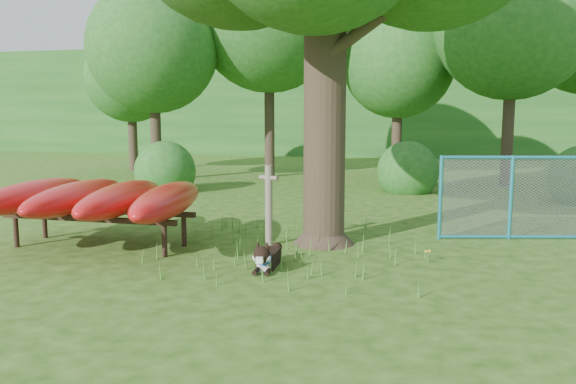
# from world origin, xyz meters

# --- Properties ---
(ground) EXTENTS (80.00, 80.00, 0.00)m
(ground) POSITION_xyz_m (0.00, 0.00, 0.00)
(ground) COLOR #254A0E
(ground) RESTS_ON ground
(wooden_post) EXTENTS (0.38, 0.21, 1.41)m
(wooden_post) POSITION_xyz_m (-0.23, 1.55, 0.74)
(wooden_post) COLOR #6C6351
(wooden_post) RESTS_ON ground
(kayak_rack) EXTENTS (3.67, 3.31, 1.12)m
(kayak_rack) POSITION_xyz_m (-3.04, 0.76, 0.85)
(kayak_rack) COLOR black
(kayak_rack) RESTS_ON ground
(husky_dog) EXTENTS (0.29, 1.09, 0.48)m
(husky_dog) POSITION_xyz_m (0.15, 0.04, 0.17)
(husky_dog) COLOR black
(husky_dog) RESTS_ON ground
(fence_section) EXTENTS (2.59, 0.64, 2.57)m
(fence_section) POSITION_xyz_m (3.96, 2.99, 0.77)
(fence_section) COLOR teal
(fence_section) RESTS_ON ground
(wildflower_clump) EXTENTS (0.10, 0.09, 0.21)m
(wildflower_clump) POSITION_xyz_m (2.48, 0.95, 0.17)
(wildflower_clump) COLOR #48832A
(wildflower_clump) RESTS_ON ground
(bg_tree_a) EXTENTS (4.40, 4.40, 6.70)m
(bg_tree_a) POSITION_xyz_m (-6.50, 10.00, 4.48)
(bg_tree_a) COLOR #31251B
(bg_tree_a) RESTS_ON ground
(bg_tree_b) EXTENTS (5.20, 5.20, 8.22)m
(bg_tree_b) POSITION_xyz_m (-3.00, 12.00, 5.61)
(bg_tree_b) COLOR #31251B
(bg_tree_b) RESTS_ON ground
(bg_tree_c) EXTENTS (4.00, 4.00, 6.12)m
(bg_tree_c) POSITION_xyz_m (1.50, 13.00, 4.11)
(bg_tree_c) COLOR #31251B
(bg_tree_c) RESTS_ON ground
(bg_tree_d) EXTENTS (4.80, 4.80, 7.50)m
(bg_tree_d) POSITION_xyz_m (5.00, 11.00, 5.08)
(bg_tree_d) COLOR #31251B
(bg_tree_d) RESTS_ON ground
(bg_tree_f) EXTENTS (3.60, 3.60, 5.55)m
(bg_tree_f) POSITION_xyz_m (-9.00, 13.00, 3.73)
(bg_tree_f) COLOR #31251B
(bg_tree_f) RESTS_ON ground
(shrub_left) EXTENTS (1.80, 1.80, 1.80)m
(shrub_left) POSITION_xyz_m (-5.00, 7.50, 0.00)
(shrub_left) COLOR #1E5A1D
(shrub_left) RESTS_ON ground
(shrub_mid) EXTENTS (1.80, 1.80, 1.80)m
(shrub_mid) POSITION_xyz_m (2.00, 9.00, 0.00)
(shrub_mid) COLOR #1E5A1D
(shrub_mid) RESTS_ON ground
(wooded_hillside) EXTENTS (80.00, 12.00, 6.00)m
(wooded_hillside) POSITION_xyz_m (0.00, 28.00, 3.00)
(wooded_hillside) COLOR #1E5A1D
(wooded_hillside) RESTS_ON ground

